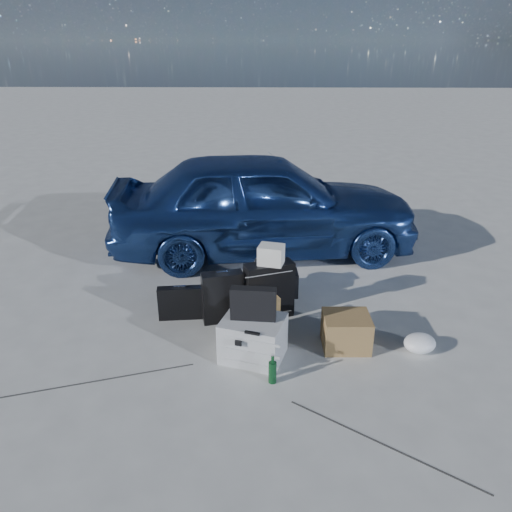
{
  "coord_description": "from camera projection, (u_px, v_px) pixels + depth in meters",
  "views": [
    {
      "loc": [
        0.02,
        -4.11,
        2.8
      ],
      "look_at": [
        -0.09,
        0.85,
        0.65
      ],
      "focal_mm": 35.0,
      "sensor_mm": 36.0,
      "label": 1
    }
  ],
  "objects": [
    {
      "name": "suitcase_right",
      "position": [
        269.0,
        290.0,
        5.39
      ],
      "size": [
        0.56,
        0.36,
        0.63
      ],
      "primitive_type": "cube",
      "rotation": [
        0.0,
        0.0,
        0.36
      ],
      "color": "black",
      "rests_on": "ground"
    },
    {
      "name": "kraft_bag",
      "position": [
        263.0,
        315.0,
        5.13
      ],
      "size": [
        0.36,
        0.3,
        0.41
      ],
      "primitive_type": "cube",
      "rotation": [
        0.0,
        0.0,
        0.44
      ],
      "color": "#A37947",
      "rests_on": "ground"
    },
    {
      "name": "ground",
      "position": [
        263.0,
        351.0,
        4.89
      ],
      "size": [
        60.0,
        60.0,
        0.0
      ],
      "primitive_type": "plane",
      "color": "#B6B6B1",
      "rests_on": "ground"
    },
    {
      "name": "pelican_case",
      "position": [
        253.0,
        338.0,
        4.73
      ],
      "size": [
        0.67,
        0.6,
        0.41
      ],
      "primitive_type": "cube",
      "rotation": [
        0.0,
        0.0,
        -0.29
      ],
      "color": "#ACAEB2",
      "rests_on": "ground"
    },
    {
      "name": "plastic_bag",
      "position": [
        420.0,
        343.0,
        4.86
      ],
      "size": [
        0.4,
        0.37,
        0.18
      ],
      "primitive_type": "ellipsoid",
      "rotation": [
        0.0,
        0.0,
        0.4
      ],
      "color": "white",
      "rests_on": "ground"
    },
    {
      "name": "suitcase_left",
      "position": [
        223.0,
        297.0,
        5.32
      ],
      "size": [
        0.46,
        0.26,
        0.57
      ],
      "primitive_type": "cube",
      "rotation": [
        0.0,
        0.0,
        0.25
      ],
      "color": "black",
      "rests_on": "ground"
    },
    {
      "name": "white_carton",
      "position": [
        271.0,
        255.0,
        5.22
      ],
      "size": [
        0.3,
        0.26,
        0.21
      ],
      "primitive_type": "cube",
      "rotation": [
        0.0,
        0.0,
        -0.24
      ],
      "color": "silver",
      "rests_on": "suitcase_right"
    },
    {
      "name": "cardboard_box",
      "position": [
        346.0,
        331.0,
        4.91
      ],
      "size": [
        0.46,
        0.41,
        0.34
      ],
      "primitive_type": "cube",
      "rotation": [
        0.0,
        0.0,
        0.02
      ],
      "color": "olive",
      "rests_on": "ground"
    },
    {
      "name": "green_bottle",
      "position": [
        272.0,
        369.0,
        4.39
      ],
      "size": [
        0.08,
        0.08,
        0.28
      ],
      "primitive_type": "cylinder",
      "rotation": [
        0.0,
        0.0,
        -0.18
      ],
      "color": "black",
      "rests_on": "ground"
    },
    {
      "name": "laptop_bag",
      "position": [
        253.0,
        304.0,
        4.6
      ],
      "size": [
        0.43,
        0.14,
        0.32
      ],
      "primitive_type": "cube",
      "rotation": [
        0.0,
        0.0,
        -0.08
      ],
      "color": "black",
      "rests_on": "pelican_case"
    },
    {
      "name": "briefcase",
      "position": [
        180.0,
        303.0,
        5.4
      ],
      "size": [
        0.49,
        0.16,
        0.37
      ],
      "primitive_type": "cube",
      "rotation": [
        0.0,
        0.0,
        0.1
      ],
      "color": "black",
      "rests_on": "ground"
    },
    {
      "name": "flat_box_black",
      "position": [
        270.0,
        263.0,
        5.82
      ],
      "size": [
        0.36,
        0.31,
        0.07
      ],
      "primitive_type": "cube",
      "rotation": [
        0.0,
        0.0,
        0.35
      ],
      "color": "black",
      "rests_on": "flat_box_white"
    },
    {
      "name": "duffel_bag",
      "position": [
        272.0,
        283.0,
        5.92
      ],
      "size": [
        0.61,
        0.29,
        0.3
      ],
      "primitive_type": "cube",
      "rotation": [
        0.0,
        0.0,
        0.05
      ],
      "color": "black",
      "rests_on": "ground"
    },
    {
      "name": "flat_box_white",
      "position": [
        272.0,
        268.0,
        5.86
      ],
      "size": [
        0.5,
        0.41,
        0.08
      ],
      "primitive_type": "cube",
      "rotation": [
        0.0,
        0.0,
        -0.19
      ],
      "color": "silver",
      "rests_on": "duffel_bag"
    },
    {
      "name": "car",
      "position": [
        264.0,
        203.0,
        6.95
      ],
      "size": [
        4.39,
        2.2,
        1.44
      ],
      "primitive_type": "imported",
      "rotation": [
        0.0,
        0.0,
        1.69
      ],
      "color": "#2B4D95",
      "rests_on": "ground"
    }
  ]
}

